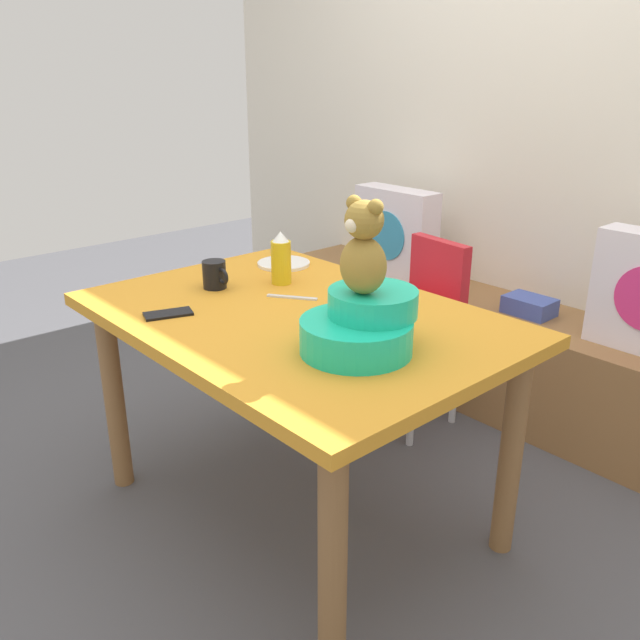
# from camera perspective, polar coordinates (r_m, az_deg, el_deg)

# --- Properties ---
(ground_plane) EXTENTS (8.00, 8.00, 0.00)m
(ground_plane) POSITION_cam_1_polar(r_m,az_deg,el_deg) (2.39, -1.86, -16.23)
(ground_plane) COLOR #4C4C51
(back_wall) EXTENTS (4.40, 0.10, 2.60)m
(back_wall) POSITION_cam_1_polar(r_m,az_deg,el_deg) (3.07, 20.53, 17.05)
(back_wall) COLOR silver
(back_wall) RESTS_ON ground_plane
(window_bench) EXTENTS (2.60, 0.44, 0.46)m
(window_bench) POSITION_cam_1_polar(r_m,az_deg,el_deg) (3.08, 15.61, -3.04)
(window_bench) COLOR olive
(window_bench) RESTS_ON ground_plane
(pillow_floral_left) EXTENTS (0.44, 0.15, 0.44)m
(pillow_floral_left) POSITION_cam_1_polar(r_m,az_deg,el_deg) (3.30, 6.55, 7.46)
(pillow_floral_left) COLOR silver
(pillow_floral_left) RESTS_ON window_bench
(book_stack) EXTENTS (0.20, 0.14, 0.07)m
(book_stack) POSITION_cam_1_polar(r_m,az_deg,el_deg) (2.94, 17.67, 1.18)
(book_stack) COLOR #4054A9
(book_stack) RESTS_ON window_bench
(dining_table) EXTENTS (1.32, 0.92, 0.74)m
(dining_table) POSITION_cam_1_polar(r_m,az_deg,el_deg) (2.07, -2.07, -1.99)
(dining_table) COLOR orange
(dining_table) RESTS_ON ground_plane
(highchair) EXTENTS (0.35, 0.48, 0.79)m
(highchair) POSITION_cam_1_polar(r_m,az_deg,el_deg) (2.73, 8.18, 1.03)
(highchair) COLOR red
(highchair) RESTS_ON ground_plane
(infant_seat_teal) EXTENTS (0.30, 0.33, 0.16)m
(infant_seat_teal) POSITION_cam_1_polar(r_m,az_deg,el_deg) (1.74, 3.63, -0.43)
(infant_seat_teal) COLOR #1AC599
(infant_seat_teal) RESTS_ON dining_table
(teddy_bear) EXTENTS (0.13, 0.12, 0.25)m
(teddy_bear) POSITION_cam_1_polar(r_m,az_deg,el_deg) (1.67, 3.78, 6.15)
(teddy_bear) COLOR olive
(teddy_bear) RESTS_ON infant_seat_teal
(ketchup_bottle) EXTENTS (0.07, 0.07, 0.18)m
(ketchup_bottle) POSITION_cam_1_polar(r_m,az_deg,el_deg) (2.29, -3.39, 5.28)
(ketchup_bottle) COLOR gold
(ketchup_bottle) RESTS_ON dining_table
(coffee_mug) EXTENTS (0.12, 0.08, 0.09)m
(coffee_mug) POSITION_cam_1_polar(r_m,az_deg,el_deg) (2.27, -9.09, 3.90)
(coffee_mug) COLOR black
(coffee_mug) RESTS_ON dining_table
(dinner_plate_near) EXTENTS (0.20, 0.20, 0.01)m
(dinner_plate_near) POSITION_cam_1_polar(r_m,az_deg,el_deg) (2.53, -3.17, 4.91)
(dinner_plate_near) COLOR white
(dinner_plate_near) RESTS_ON dining_table
(dinner_plate_far) EXTENTS (0.20, 0.20, 0.01)m
(dinner_plate_far) POSITION_cam_1_polar(r_m,az_deg,el_deg) (2.13, 3.82, 1.76)
(dinner_plate_far) COLOR white
(dinner_plate_far) RESTS_ON dining_table
(cell_phone) EXTENTS (0.11, 0.16, 0.01)m
(cell_phone) POSITION_cam_1_polar(r_m,az_deg,el_deg) (2.06, -13.01, 0.53)
(cell_phone) COLOR black
(cell_phone) RESTS_ON dining_table
(table_fork) EXTENTS (0.15, 0.11, 0.01)m
(table_fork) POSITION_cam_1_polar(r_m,az_deg,el_deg) (2.16, -2.44, 1.98)
(table_fork) COLOR silver
(table_fork) RESTS_ON dining_table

